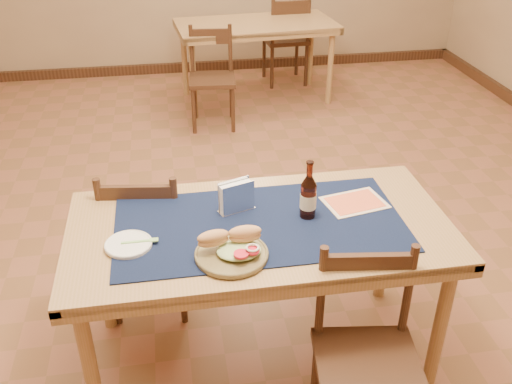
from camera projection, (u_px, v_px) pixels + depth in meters
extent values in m
cube|color=#90573F|center=(237.00, 256.00, 3.45)|extent=(6.00, 7.00, 0.02)
cylinder|color=#9F764B|center=(91.00, 372.00, 2.21)|extent=(0.06, 0.06, 0.71)
cylinder|color=#9F764B|center=(440.00, 328.00, 2.41)|extent=(0.06, 0.06, 0.71)
cylinder|color=#9F764B|center=(102.00, 270.00, 2.75)|extent=(0.06, 0.06, 0.71)
cylinder|color=#9F764B|center=(386.00, 241.00, 2.96)|extent=(0.06, 0.06, 0.71)
cube|color=#9F764B|center=(260.00, 228.00, 2.39)|extent=(1.60, 0.80, 0.04)
cube|color=#0E1834|center=(260.00, 224.00, 2.38)|extent=(1.20, 0.60, 0.01)
cube|color=#422717|center=(195.00, 67.00, 6.36)|extent=(6.00, 0.06, 0.10)
cylinder|color=#9F764B|center=(193.00, 79.00, 5.10)|extent=(0.05, 0.05, 0.71)
cylinder|color=#9F764B|center=(330.00, 68.00, 5.37)|extent=(0.05, 0.05, 0.71)
cylinder|color=#9F764B|center=(184.00, 60.00, 5.58)|extent=(0.05, 0.05, 0.71)
cylinder|color=#9F764B|center=(311.00, 51.00, 5.85)|extent=(0.05, 0.05, 0.71)
cube|color=#9F764B|center=(256.00, 25.00, 5.29)|extent=(1.52, 0.85, 0.04)
cylinder|color=#422717|center=(187.00, 249.00, 3.14)|extent=(0.03, 0.03, 0.42)
cylinder|color=#422717|center=(126.00, 250.00, 3.13)|extent=(0.03, 0.03, 0.42)
cylinder|color=#422717|center=(182.00, 289.00, 2.85)|extent=(0.03, 0.03, 0.42)
cylinder|color=#422717|center=(115.00, 290.00, 2.84)|extent=(0.03, 0.03, 0.42)
cube|color=#422717|center=(149.00, 236.00, 2.88)|extent=(0.44, 0.44, 0.04)
cube|color=#422717|center=(137.00, 199.00, 2.56)|extent=(0.34, 0.07, 0.13)
cylinder|color=#422717|center=(176.00, 219.00, 2.62)|extent=(0.03, 0.03, 0.43)
cylinder|color=#422717|center=(102.00, 220.00, 2.62)|extent=(0.03, 0.03, 0.43)
cylinder|color=#422717|center=(316.00, 372.00, 2.39)|extent=(0.03, 0.03, 0.42)
cylinder|color=#422717|center=(395.00, 370.00, 2.40)|extent=(0.03, 0.03, 0.42)
cube|color=#422717|center=(368.00, 367.00, 2.14)|extent=(0.44, 0.44, 0.04)
cube|color=#422717|center=(368.00, 269.00, 2.13)|extent=(0.34, 0.07, 0.13)
cylinder|color=#422717|center=(321.00, 293.00, 2.18)|extent=(0.03, 0.03, 0.43)
cylinder|color=#422717|center=(408.00, 291.00, 2.19)|extent=(0.03, 0.03, 0.43)
cylinder|color=#422717|center=(194.00, 111.00, 4.85)|extent=(0.03, 0.03, 0.42)
cylinder|color=#422717|center=(233.00, 109.00, 4.88)|extent=(0.03, 0.03, 0.42)
cylinder|color=#422717|center=(194.00, 96.00, 5.14)|extent=(0.03, 0.03, 0.42)
cylinder|color=#422717|center=(231.00, 95.00, 5.16)|extent=(0.03, 0.03, 0.42)
cube|color=#422717|center=(212.00, 80.00, 4.90)|extent=(0.42, 0.42, 0.04)
cube|color=#422717|center=(210.00, 36.00, 4.89)|extent=(0.34, 0.06, 0.13)
cylinder|color=#422717|center=(192.00, 50.00, 4.93)|extent=(0.03, 0.03, 0.43)
cylinder|color=#422717|center=(230.00, 49.00, 4.96)|extent=(0.03, 0.03, 0.43)
cylinder|color=#422717|center=(297.00, 54.00, 6.17)|extent=(0.04, 0.04, 0.45)
cylinder|color=#422717|center=(264.00, 57.00, 6.10)|extent=(0.04, 0.04, 0.45)
cylinder|color=#422717|center=(306.00, 65.00, 5.87)|extent=(0.04, 0.04, 0.45)
cylinder|color=#422717|center=(272.00, 67.00, 5.80)|extent=(0.04, 0.04, 0.45)
cube|color=#422717|center=(285.00, 39.00, 5.87)|extent=(0.44, 0.44, 0.04)
cube|color=#422717|center=(291.00, 8.00, 5.53)|extent=(0.36, 0.05, 0.14)
cylinder|color=#422717|center=(309.00, 20.00, 5.62)|extent=(0.04, 0.04, 0.46)
cylinder|color=#422717|center=(273.00, 22.00, 5.56)|extent=(0.04, 0.04, 0.46)
cylinder|color=brown|center=(232.00, 254.00, 2.18)|extent=(0.28, 0.28, 0.02)
torus|color=brown|center=(232.00, 253.00, 2.18)|extent=(0.28, 0.28, 0.01)
ellipsoid|color=#ABC688|center=(239.00, 250.00, 2.16)|extent=(0.17, 0.14, 0.03)
ellipsoid|color=tan|center=(213.00, 239.00, 2.16)|extent=(0.13, 0.08, 0.07)
ellipsoid|color=tan|center=(245.00, 234.00, 2.18)|extent=(0.13, 0.06, 0.07)
cylinder|color=red|center=(241.00, 254.00, 2.11)|extent=(0.06, 0.06, 0.01)
cylinder|color=red|center=(253.00, 251.00, 2.13)|extent=(0.05, 0.05, 0.01)
torus|color=silver|center=(252.00, 248.00, 2.13)|extent=(0.05, 0.05, 0.01)
cylinder|color=white|center=(128.00, 244.00, 2.24)|extent=(0.19, 0.19, 0.01)
torus|color=white|center=(128.00, 243.00, 2.24)|extent=(0.19, 0.19, 0.01)
cube|color=#91D373|center=(135.00, 242.00, 2.24)|extent=(0.11, 0.01, 0.00)
cube|color=#91D373|center=(154.00, 240.00, 2.25)|extent=(0.03, 0.02, 0.00)
cylinder|color=#4F1A0E|center=(308.00, 201.00, 2.39)|extent=(0.07, 0.07, 0.15)
cone|color=#4F1A0E|center=(309.00, 181.00, 2.34)|extent=(0.07, 0.07, 0.04)
cylinder|color=#4F1A0E|center=(310.00, 170.00, 2.32)|extent=(0.03, 0.03, 0.06)
cylinder|color=#4F1A0E|center=(310.00, 163.00, 2.30)|extent=(0.03, 0.03, 0.01)
cylinder|color=beige|center=(308.00, 201.00, 2.39)|extent=(0.07, 0.07, 0.07)
cube|color=silver|center=(237.00, 210.00, 2.47)|extent=(0.17, 0.11, 0.00)
cube|color=silver|center=(239.00, 198.00, 2.41)|extent=(0.14, 0.05, 0.14)
cube|color=silver|center=(234.00, 193.00, 2.45)|extent=(0.14, 0.05, 0.14)
cube|color=white|center=(236.00, 197.00, 2.43)|extent=(0.15, 0.08, 0.12)
cube|color=#41A9D2|center=(238.00, 197.00, 2.41)|extent=(0.10, 0.04, 0.05)
cube|color=beige|center=(355.00, 202.00, 2.52)|extent=(0.30, 0.24, 0.00)
cube|color=#E6623B|center=(355.00, 202.00, 2.52)|extent=(0.25, 0.20, 0.00)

